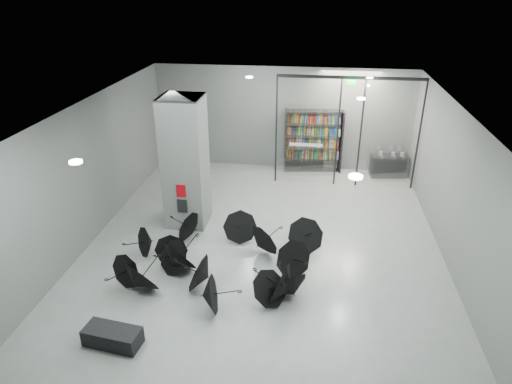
# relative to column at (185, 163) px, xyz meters

# --- Properties ---
(room) EXTENTS (14.00, 14.02, 4.01)m
(room) POSITION_rel_column_xyz_m (2.50, -2.00, 0.84)
(room) COLOR gray
(room) RESTS_ON ground
(column) EXTENTS (1.20, 1.20, 4.00)m
(column) POSITION_rel_column_xyz_m (0.00, 0.00, 0.00)
(column) COLOR slate
(column) RESTS_ON ground
(fire_cabinet) EXTENTS (0.28, 0.04, 0.38)m
(fire_cabinet) POSITION_rel_column_xyz_m (0.00, -0.62, -0.65)
(fire_cabinet) COLOR #A50A07
(fire_cabinet) RESTS_ON column
(info_panel) EXTENTS (0.30, 0.03, 0.42)m
(info_panel) POSITION_rel_column_xyz_m (0.00, -0.62, -1.15)
(info_panel) COLOR black
(info_panel) RESTS_ON column
(exit_sign) EXTENTS (0.30, 0.06, 0.15)m
(exit_sign) POSITION_rel_column_xyz_m (4.90, 3.30, 1.82)
(exit_sign) COLOR #0CE533
(exit_sign) RESTS_ON room
(glass_partition) EXTENTS (5.06, 0.08, 4.00)m
(glass_partition) POSITION_rel_column_xyz_m (4.89, 3.50, 0.18)
(glass_partition) COLOR silver
(glass_partition) RESTS_ON ground
(bench) EXTENTS (1.26, 0.67, 0.39)m
(bench) POSITION_rel_column_xyz_m (-0.18, -5.37, -1.81)
(bench) COLOR black
(bench) RESTS_ON ground
(bookshelf) EXTENTS (2.26, 0.76, 2.44)m
(bookshelf) POSITION_rel_column_xyz_m (3.75, 4.75, -0.78)
(bookshelf) COLOR black
(bookshelf) RESTS_ON ground
(shop_counter) EXTENTS (1.47, 0.75, 0.84)m
(shop_counter) POSITION_rel_column_xyz_m (6.71, 4.53, -1.58)
(shop_counter) COLOR black
(shop_counter) RESTS_ON ground
(umbrella_cluster) EXTENTS (5.52, 4.37, 1.32)m
(umbrella_cluster) POSITION_rel_column_xyz_m (1.58, -2.63, -1.69)
(umbrella_cluster) COLOR black
(umbrella_cluster) RESTS_ON ground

